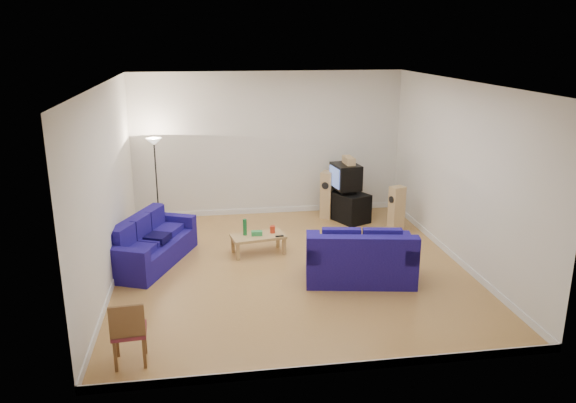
{
  "coord_description": "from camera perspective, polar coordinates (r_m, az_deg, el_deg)",
  "views": [
    {
      "loc": [
        -1.45,
        -9.03,
        3.93
      ],
      "look_at": [
        0.0,
        0.4,
        1.1
      ],
      "focal_mm": 35.0,
      "sensor_mm": 36.0,
      "label": 1
    }
  ],
  "objects": [
    {
      "name": "dining_chair",
      "position": [
        7.27,
        -15.9,
        -12.45
      ],
      "size": [
        0.44,
        0.44,
        0.87
      ],
      "rotation": [
        0.0,
        0.0,
        0.07
      ],
      "color": "brown",
      "rests_on": "ground"
    },
    {
      "name": "room",
      "position": [
        9.45,
        0.37,
        1.9
      ],
      "size": [
        6.01,
        6.51,
        3.21
      ],
      "color": "olive",
      "rests_on": "ground"
    },
    {
      "name": "sofa_three_seat",
      "position": [
        10.37,
        -14.04,
        -4.51
      ],
      "size": [
        1.63,
        2.26,
        0.8
      ],
      "rotation": [
        0.0,
        0.0,
        -1.97
      ],
      "color": "#11085C",
      "rests_on": "ground"
    },
    {
      "name": "bottle",
      "position": [
        10.45,
        -4.4,
        -2.61
      ],
      "size": [
        0.08,
        0.08,
        0.31
      ],
      "primitive_type": "cylinder",
      "rotation": [
        0.0,
        0.0,
        0.1
      ],
      "color": "#197233",
      "rests_on": "coffee_table"
    },
    {
      "name": "sofa_loveseat",
      "position": [
        9.42,
        7.33,
        -6.05
      ],
      "size": [
        1.92,
        1.29,
        0.89
      ],
      "rotation": [
        0.0,
        0.0,
        -0.18
      ],
      "color": "#11085C",
      "rests_on": "ground"
    },
    {
      "name": "centre_speaker",
      "position": [
        12.22,
        6.19,
        4.18
      ],
      "size": [
        0.2,
        0.45,
        0.16
      ],
      "primitive_type": "cube",
      "rotation": [
        0.0,
        0.0,
        -1.53
      ],
      "color": "tan",
      "rests_on": "television"
    },
    {
      "name": "floor_lamp",
      "position": [
        12.0,
        -13.4,
        4.73
      ],
      "size": [
        0.33,
        0.33,
        1.9
      ],
      "color": "black",
      "rests_on": "ground"
    },
    {
      "name": "coffee_table",
      "position": [
        10.49,
        -3.04,
        -3.72
      ],
      "size": [
        1.06,
        0.66,
        0.36
      ],
      "rotation": [
        0.0,
        0.0,
        0.18
      ],
      "color": "tan",
      "rests_on": "ground"
    },
    {
      "name": "remote",
      "position": [
        10.39,
        -0.87,
        -3.53
      ],
      "size": [
        0.16,
        0.06,
        0.02
      ],
      "primitive_type": "cube",
      "rotation": [
        0.0,
        0.0,
        0.12
      ],
      "color": "black",
      "rests_on": "coffee_table"
    },
    {
      "name": "red_canister",
      "position": [
        10.56,
        -1.58,
        -2.85
      ],
      "size": [
        0.13,
        0.13,
        0.14
      ],
      "primitive_type": "cylinder",
      "rotation": [
        0.0,
        0.0,
        0.35
      ],
      "color": "red",
      "rests_on": "coffee_table"
    },
    {
      "name": "speaker_left",
      "position": [
        12.5,
        4.0,
        0.69
      ],
      "size": [
        0.37,
        0.39,
        1.05
      ],
      "rotation": [
        0.0,
        0.0,
        -0.52
      ],
      "color": "tan",
      "rests_on": "ground"
    },
    {
      "name": "av_receiver",
      "position": [
        12.33,
        5.98,
        1.13
      ],
      "size": [
        0.34,
        0.41,
        0.09
      ],
      "primitive_type": "cube",
      "rotation": [
        0.0,
        0.0,
        -1.52
      ],
      "color": "black",
      "rests_on": "tv_stand"
    },
    {
      "name": "tissue_box",
      "position": [
        10.46,
        -3.19,
        -3.23
      ],
      "size": [
        0.2,
        0.12,
        0.08
      ],
      "primitive_type": "cube",
      "rotation": [
        0.0,
        0.0,
        -0.03
      ],
      "color": "green",
      "rests_on": "coffee_table"
    },
    {
      "name": "speaker_right",
      "position": [
        11.8,
        10.96,
        -0.77
      ],
      "size": [
        0.34,
        0.31,
        0.97
      ],
      "rotation": [
        0.0,
        0.0,
        -1.23
      ],
      "color": "tan",
      "rests_on": "ground"
    },
    {
      "name": "tv_stand",
      "position": [
        12.46,
        5.96,
        -0.43
      ],
      "size": [
        0.96,
        1.18,
        0.63
      ],
      "primitive_type": "cube",
      "rotation": [
        0.0,
        0.0,
        -1.13
      ],
      "color": "black",
      "rests_on": "ground"
    },
    {
      "name": "television",
      "position": [
        12.27,
        5.86,
        2.57
      ],
      "size": [
        0.61,
        0.76,
        0.54
      ],
      "rotation": [
        0.0,
        0.0,
        -1.43
      ],
      "color": "black",
      "rests_on": "av_receiver"
    }
  ]
}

